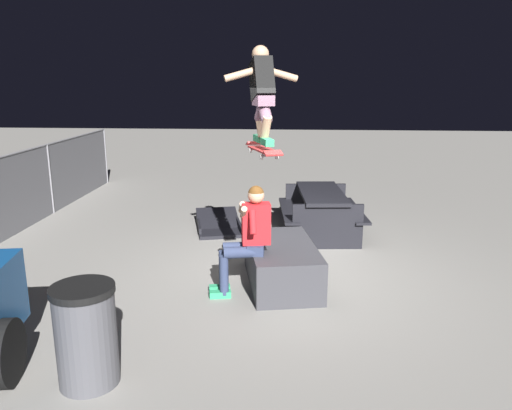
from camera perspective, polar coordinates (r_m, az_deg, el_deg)
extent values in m
plane|color=gray|center=(6.83, 3.14, -8.20)|extent=(40.00, 40.00, 0.00)
cube|color=#38383D|center=(6.54, 2.94, -6.72)|extent=(1.67, 1.09, 0.53)
cube|color=#2D3856|center=(6.14, 0.00, -4.89)|extent=(0.32, 0.20, 0.12)
cube|color=red|center=(6.04, 0.00, -2.11)|extent=(0.26, 0.37, 0.50)
sphere|color=tan|center=(5.95, 0.00, 1.12)|extent=(0.20, 0.20, 0.20)
sphere|color=brown|center=(5.95, 0.00, 1.31)|extent=(0.19, 0.19, 0.19)
cylinder|color=red|center=(5.83, -0.37, -1.97)|extent=(0.20, 0.11, 0.29)
cylinder|color=tan|center=(5.87, -1.42, -0.85)|extent=(0.25, 0.11, 0.19)
cylinder|color=red|center=(6.21, -0.75, -0.95)|extent=(0.20, 0.11, 0.29)
cylinder|color=tan|center=(6.10, -1.62, -0.27)|extent=(0.25, 0.11, 0.19)
cylinder|color=#2D3856|center=(6.04, -1.80, -5.41)|extent=(0.21, 0.42, 0.14)
cylinder|color=#2D3856|center=(6.13, -3.66, -7.99)|extent=(0.11, 0.11, 0.49)
cube|color=#2D9E66|center=(6.23, -4.09, -10.10)|extent=(0.15, 0.27, 0.08)
cylinder|color=#2D3856|center=(6.21, -1.93, -4.86)|extent=(0.21, 0.42, 0.14)
cylinder|color=#2D3856|center=(6.30, -3.74, -7.38)|extent=(0.11, 0.11, 0.49)
cube|color=#2D9E66|center=(6.39, -4.16, -9.44)|extent=(0.15, 0.27, 0.08)
cube|color=#B72D2D|center=(5.97, 0.82, 6.34)|extent=(0.82, 0.43, 0.05)
cube|color=#B72D2D|center=(6.40, -0.19, 7.06)|extent=(0.17, 0.23, 0.06)
cube|color=#B72D2D|center=(5.53, 1.98, 5.92)|extent=(0.18, 0.23, 0.05)
cube|color=#99999E|center=(6.24, 0.17, 6.46)|extent=(0.11, 0.17, 0.03)
cylinder|color=white|center=(6.22, -0.64, 6.20)|extent=(0.06, 0.04, 0.05)
cylinder|color=white|center=(6.26, 0.98, 6.26)|extent=(0.06, 0.04, 0.05)
cube|color=#99999E|center=(5.70, 1.52, 5.71)|extent=(0.11, 0.17, 0.03)
cylinder|color=white|center=(5.68, 0.64, 5.44)|extent=(0.06, 0.04, 0.05)
cylinder|color=white|center=(5.73, 2.39, 5.50)|extent=(0.06, 0.04, 0.05)
cube|color=#2D9E66|center=(6.13, 0.40, 7.59)|extent=(0.28, 0.17, 0.08)
cube|color=#2D9E66|center=(5.78, 1.27, 7.18)|extent=(0.28, 0.17, 0.08)
cylinder|color=tan|center=(6.06, 0.53, 9.03)|extent=(0.26, 0.17, 0.31)
cylinder|color=#6B4D5E|center=(5.97, 0.70, 10.88)|extent=(0.36, 0.22, 0.33)
cylinder|color=tan|center=(5.81, 1.14, 8.81)|extent=(0.26, 0.17, 0.31)
cylinder|color=#6B4D5E|center=(5.87, 0.97, 10.82)|extent=(0.36, 0.22, 0.33)
cube|color=#6B4D5E|center=(5.91, 0.84, 11.82)|extent=(0.35, 0.28, 0.12)
cube|color=black|center=(5.99, 0.65, 14.15)|extent=(0.50, 0.35, 0.52)
sphere|color=tan|center=(6.05, 0.51, 16.80)|extent=(0.20, 0.20, 0.20)
cylinder|color=tan|center=(5.96, -1.52, 14.72)|extent=(0.21, 0.45, 0.19)
cylinder|color=tan|center=(6.06, 2.69, 14.70)|extent=(0.21, 0.45, 0.19)
cube|color=black|center=(8.94, -4.27, -2.53)|extent=(1.36, 1.00, 0.06)
cube|color=black|center=(8.93, -4.27, -2.19)|extent=(1.31, 0.99, 0.33)
cube|color=black|center=(8.99, -6.55, -2.18)|extent=(1.08, 0.29, 0.16)
cube|color=black|center=(8.89, -1.97, -2.29)|extent=(1.08, 0.29, 0.16)
cube|color=black|center=(8.52, 7.47, 1.34)|extent=(1.75, 0.83, 0.06)
cube|color=black|center=(8.54, 3.74, -0.62)|extent=(1.71, 0.38, 0.04)
cube|color=black|center=(8.69, 11.00, -0.59)|extent=(1.71, 0.38, 0.04)
cube|color=black|center=(9.35, 6.76, 0.25)|extent=(0.15, 1.10, 0.72)
cube|color=black|center=(7.88, 8.14, -2.46)|extent=(0.15, 1.10, 0.72)
cylinder|color=#47474C|center=(4.70, -18.74, -14.19)|extent=(0.52, 0.52, 0.85)
cylinder|color=black|center=(4.51, -19.20, -9.09)|extent=(0.55, 0.55, 0.06)
cylinder|color=slate|center=(10.61, -22.37, 2.72)|extent=(0.05, 0.05, 1.36)
cylinder|color=slate|center=(13.32, -16.75, 5.34)|extent=(0.05, 0.05, 1.36)
cylinder|color=black|center=(5.01, -27.00, -14.81)|extent=(0.63, 0.32, 0.60)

